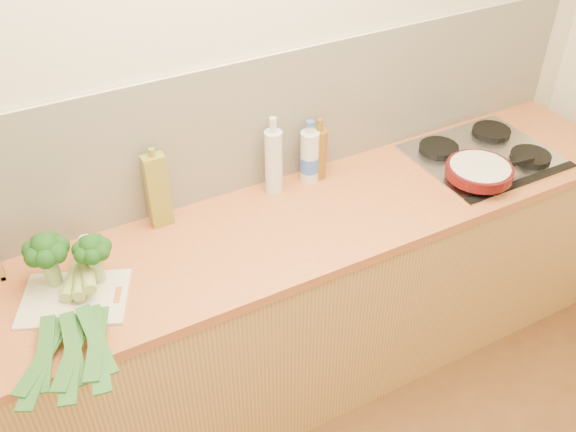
# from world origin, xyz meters

# --- Properties ---
(room_shell) EXTENTS (3.50, 3.50, 3.50)m
(room_shell) POSITION_xyz_m (0.00, 1.49, 1.17)
(room_shell) COLOR beige
(room_shell) RESTS_ON ground
(counter) EXTENTS (3.20, 0.62, 0.90)m
(counter) POSITION_xyz_m (0.00, 1.20, 0.45)
(counter) COLOR tan
(counter) RESTS_ON ground
(gas_hob) EXTENTS (0.58, 0.50, 0.04)m
(gas_hob) POSITION_xyz_m (1.02, 1.20, 0.91)
(gas_hob) COLOR silver
(gas_hob) RESTS_ON counter
(chopping_board) EXTENTS (0.41, 0.37, 0.01)m
(chopping_board) POSITION_xyz_m (-0.74, 1.17, 0.91)
(chopping_board) COLOR beige
(chopping_board) RESTS_ON counter
(broccoli_left) EXTENTS (0.15, 0.15, 0.20)m
(broccoli_left) POSITION_xyz_m (-0.78, 1.27, 1.05)
(broccoli_left) COLOR #82A35F
(broccoli_left) RESTS_ON chopping_board
(broccoli_right) EXTENTS (0.13, 0.13, 0.18)m
(broccoli_right) POSITION_xyz_m (-0.65, 1.22, 1.04)
(broccoli_right) COLOR #82A35F
(broccoli_right) RESTS_ON chopping_board
(leek_front) EXTENTS (0.38, 0.66, 0.04)m
(leek_front) POSITION_xyz_m (-0.76, 1.17, 0.93)
(leek_front) COLOR white
(leek_front) RESTS_ON chopping_board
(leek_mid) EXTENTS (0.26, 0.66, 0.04)m
(leek_mid) POSITION_xyz_m (-0.73, 1.12, 0.95)
(leek_mid) COLOR white
(leek_mid) RESTS_ON chopping_board
(leek_back) EXTENTS (0.18, 0.68, 0.04)m
(leek_back) POSITION_xyz_m (-0.69, 1.12, 0.97)
(leek_back) COLOR white
(leek_back) RESTS_ON chopping_board
(skillet) EXTENTS (0.39, 0.27, 0.05)m
(skillet) POSITION_xyz_m (0.86, 1.06, 0.96)
(skillet) COLOR #490C0D
(skillet) RESTS_ON gas_hob
(oil_tin) EXTENTS (0.08, 0.05, 0.33)m
(oil_tin) POSITION_xyz_m (-0.35, 1.42, 1.05)
(oil_tin) COLOR olive
(oil_tin) RESTS_ON counter
(glass_bottle) EXTENTS (0.07, 0.07, 0.33)m
(glass_bottle) POSITION_xyz_m (0.11, 1.41, 1.04)
(glass_bottle) COLOR silver
(glass_bottle) RESTS_ON counter
(amber_bottle) EXTENTS (0.06, 0.06, 0.27)m
(amber_bottle) POSITION_xyz_m (0.32, 1.41, 1.01)
(amber_bottle) COLOR brown
(amber_bottle) RESTS_ON counter
(water_bottle) EXTENTS (0.08, 0.08, 0.25)m
(water_bottle) POSITION_xyz_m (0.27, 1.41, 1.00)
(water_bottle) COLOR silver
(water_bottle) RESTS_ON counter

